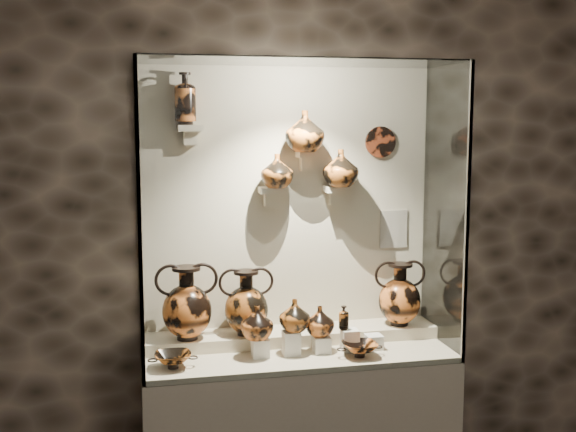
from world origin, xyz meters
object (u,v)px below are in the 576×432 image
at_px(amphora_mid, 246,302).
at_px(amphora_right, 400,294).
at_px(kylix_left, 173,359).
at_px(ovoid_vase_a, 277,171).
at_px(ovoid_vase_b, 305,131).
at_px(jug_a, 257,322).
at_px(jug_c, 320,321).
at_px(ovoid_vase_c, 341,168).
at_px(jug_b, 295,315).
at_px(lekythos_tall, 185,95).
at_px(lekythos_small, 344,316).
at_px(amphora_left, 187,303).
at_px(kylix_right, 360,348).

xyz_separation_m(amphora_mid, amphora_right, (0.91, -0.00, 0.00)).
xyz_separation_m(kylix_left, ovoid_vase_a, (0.61, 0.33, 0.93)).
bearing_deg(amphora_right, amphora_mid, -170.75).
bearing_deg(ovoid_vase_a, ovoid_vase_b, 5.22).
bearing_deg(jug_a, jug_c, 17.38).
bearing_deg(ovoid_vase_c, ovoid_vase_a, 164.02).
bearing_deg(kylix_left, jug_a, 22.89).
relative_size(jug_a, kylix_left, 0.76).
bearing_deg(jug_b, ovoid_vase_a, 88.88).
distance_m(jug_a, jug_b, 0.21).
xyz_separation_m(jug_a, ovoid_vase_a, (0.16, 0.25, 0.79)).
height_order(jug_b, lekythos_tall, lekythos_tall).
relative_size(lekythos_small, ovoid_vase_b, 0.66).
xyz_separation_m(jug_c, kylix_left, (-0.80, -0.09, -0.12)).
relative_size(amphora_right, jug_c, 2.23).
bearing_deg(jug_b, lekythos_small, -12.56).
bearing_deg(amphora_left, jug_c, -5.95).
xyz_separation_m(amphora_mid, jug_a, (0.03, -0.20, -0.06)).
bearing_deg(jug_b, amphora_right, 3.69).
height_order(kylix_right, lekythos_tall, lekythos_tall).
distance_m(amphora_right, ovoid_vase_b, 1.10).
xyz_separation_m(jug_a, kylix_right, (0.54, -0.11, -0.14)).
distance_m(jug_c, lekythos_tall, 1.43).
height_order(lekythos_small, ovoid_vase_a, ovoid_vase_a).
bearing_deg(amphora_right, jug_c, -152.21).
bearing_deg(amphora_left, jug_a, -19.92).
xyz_separation_m(amphora_right, jug_b, (-0.67, -0.19, -0.04)).
distance_m(amphora_left, kylix_left, 0.35).
distance_m(lekythos_tall, ovoid_vase_c, 0.96).
relative_size(amphora_mid, jug_a, 2.00).
bearing_deg(ovoid_vase_b, jug_c, -90.70).
relative_size(ovoid_vase_b, ovoid_vase_c, 1.08).
bearing_deg(amphora_right, lekythos_tall, -174.66).
bearing_deg(jug_a, jug_b, 16.58).
bearing_deg(kylix_left, lekythos_tall, 85.71).
bearing_deg(amphora_right, kylix_right, -128.80).
bearing_deg(jug_c, kylix_right, -44.28).
relative_size(jug_b, ovoid_vase_c, 0.83).
distance_m(amphora_mid, amphora_right, 0.91).
bearing_deg(ovoid_vase_b, kylix_left, -168.20).
distance_m(jug_b, lekythos_small, 0.28).
bearing_deg(amphora_mid, amphora_right, -20.77).
height_order(jug_c, kylix_right, jug_c).
bearing_deg(jug_a, kylix_right, 2.93).
height_order(lekythos_small, kylix_right, lekythos_small).
distance_m(amphora_left, jug_c, 0.73).
relative_size(jug_b, kylix_right, 0.73).
xyz_separation_m(amphora_mid, kylix_right, (0.57, -0.31, -0.21)).
distance_m(jug_c, lekythos_small, 0.13).
bearing_deg(ovoid_vase_a, jug_a, -110.38).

